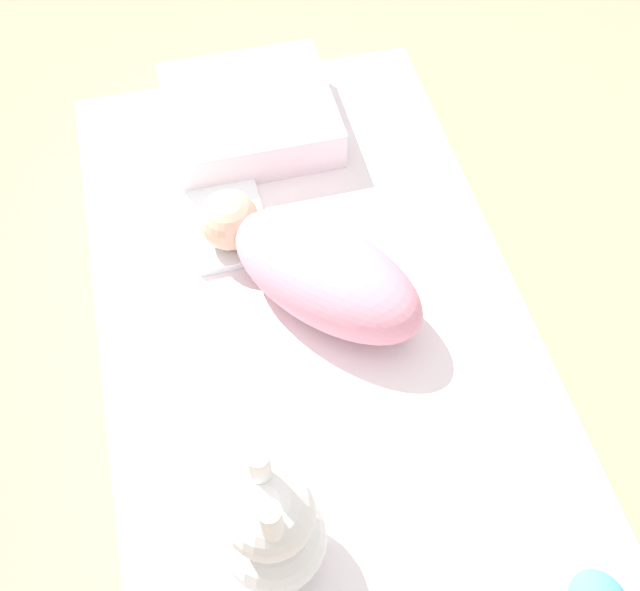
# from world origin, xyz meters

# --- Properties ---
(ground_plane) EXTENTS (12.00, 12.00, 0.00)m
(ground_plane) POSITION_xyz_m (0.00, 0.00, 0.00)
(ground_plane) COLOR #9E8466
(bed_mattress) EXTENTS (1.50, 0.85, 0.15)m
(bed_mattress) POSITION_xyz_m (0.00, 0.00, 0.08)
(bed_mattress) COLOR white
(bed_mattress) RESTS_ON ground_plane
(burp_cloth) EXTENTS (0.23, 0.16, 0.02)m
(burp_cloth) POSITION_xyz_m (-0.27, -0.13, 0.16)
(burp_cloth) COLOR white
(burp_cloth) RESTS_ON bed_mattress
(swaddled_baby) EXTENTS (0.48, 0.44, 0.18)m
(swaddled_baby) POSITION_xyz_m (-0.06, 0.02, 0.24)
(swaddled_baby) COLOR pink
(swaddled_baby) RESTS_ON bed_mattress
(pillow) EXTENTS (0.34, 0.38, 0.10)m
(pillow) POSITION_xyz_m (-0.55, -0.02, 0.20)
(pillow) COLOR white
(pillow) RESTS_ON bed_mattress
(bunny_plush) EXTENTS (0.17, 0.17, 0.34)m
(bunny_plush) POSITION_xyz_m (0.43, -0.17, 0.29)
(bunny_plush) COLOR white
(bunny_plush) RESTS_ON bed_mattress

